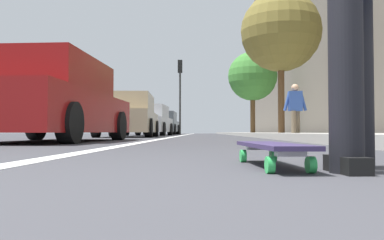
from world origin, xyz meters
name	(u,v)px	position (x,y,z in m)	size (l,w,h in m)	color
ground_plane	(206,138)	(10.00, 0.00, 0.00)	(80.00, 80.00, 0.00)	#38383D
lane_stripe_white	(184,135)	(20.00, 1.11, 0.00)	(52.00, 0.16, 0.01)	silver
sidewalk_curb	(269,134)	(18.00, -3.12, 0.07)	(52.00, 3.20, 0.14)	#9E9B93
building_facade	(302,21)	(22.00, -5.77, 6.73)	(40.00, 1.20, 13.46)	#625A50
skateboard	(272,148)	(0.87, -0.21, 0.09)	(0.85, 0.26, 0.11)	green
parked_car_near	(49,103)	(5.86, 2.86, 0.70)	(4.51, 2.16, 1.46)	maroon
parked_car_mid	(129,117)	(12.43, 2.66, 0.69)	(4.63, 2.02, 1.46)	tan
parked_car_far	(149,121)	(18.17, 2.72, 0.71)	(4.42, 2.08, 1.48)	#B7B7BC
parked_car_end	(162,124)	(24.56, 2.73, 0.73)	(4.43, 2.08, 1.50)	#4C5156
traffic_light	(180,84)	(23.47, 1.51, 3.22)	(0.33, 0.28, 4.70)	#2D2D2D
street_tree_mid	(281,32)	(13.03, -2.72, 3.78)	(2.88, 2.88, 5.23)	brown
street_tree_far	(253,76)	(20.91, -2.72, 3.29)	(2.75, 2.75, 4.68)	brown
pedestrian_distant	(295,107)	(10.10, -2.52, 0.88)	(0.43, 0.67, 1.53)	brown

